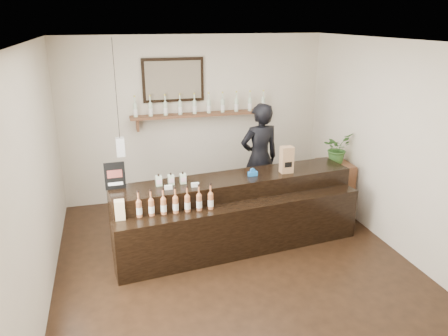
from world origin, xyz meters
name	(u,v)px	position (x,y,z in m)	size (l,w,h in m)	color
ground	(235,265)	(0.00, 0.00, 0.00)	(5.00, 5.00, 0.00)	black
room_shell	(237,139)	(0.00, 0.00, 1.70)	(5.00, 5.00, 5.00)	beige
back_wall_decor	(186,100)	(-0.16, 2.37, 1.76)	(2.66, 0.96, 1.69)	brown
counter	(236,214)	(0.18, 0.57, 0.45)	(3.46, 1.29, 1.12)	black
promo_sign	(115,176)	(-1.42, 0.66, 1.14)	(0.26, 0.03, 0.36)	black
paper_bag	(287,160)	(0.95, 0.69, 1.15)	(0.17, 0.13, 0.38)	#A2754E
tape_dispenser	(253,173)	(0.45, 0.68, 1.00)	(0.13, 0.06, 0.11)	blue
side_cabinet	(333,188)	(2.00, 1.14, 0.43)	(0.45, 0.61, 0.87)	brown
potted_plant	(337,148)	(2.00, 1.14, 1.11)	(0.43, 0.37, 0.48)	#356227
shopkeeper	(260,152)	(0.86, 1.55, 1.02)	(0.74, 0.49, 2.04)	black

